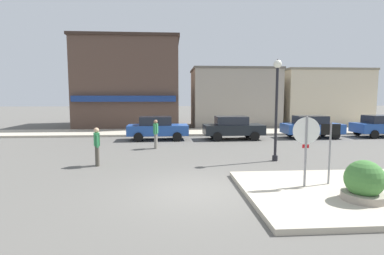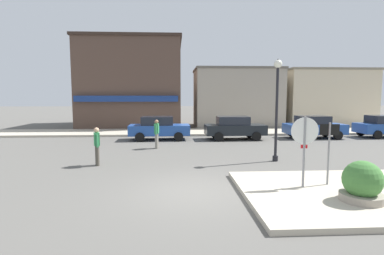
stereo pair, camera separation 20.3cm
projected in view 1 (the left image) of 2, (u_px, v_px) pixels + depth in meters
The scene contains 16 objects.
ground_plane at pixel (198, 191), 9.17m from camera, with size 160.00×160.00×0.00m, color #5B5954.
sidewalk_corner at pixel (353, 193), 8.82m from camera, with size 6.40×4.80×0.15m, color #B7AD99.
kerb_far at pixel (181, 132), 23.74m from camera, with size 80.00×4.00×0.15m, color #B7AD99.
stop_sign at pixel (306, 142), 9.07m from camera, with size 0.82×0.11×2.30m.
one_way_sign at pixel (330, 147), 9.33m from camera, with size 0.60×0.08×2.10m.
planter at pixel (364, 185), 7.94m from camera, with size 1.10×1.10×1.23m.
lamp_post at pixel (277, 95), 13.21m from camera, with size 0.36×0.36×4.54m.
parked_car_nearest at pixel (157, 128), 19.97m from camera, with size 4.04×1.96×1.56m.
parked_car_second at pixel (233, 127), 20.19m from camera, with size 4.04×1.96×1.56m.
parked_car_third at pixel (312, 126), 20.82m from camera, with size 4.01×1.89×1.56m.
parked_car_fourth at pixel (381, 126), 21.39m from camera, with size 4.09×2.05×1.56m.
pedestrian_crossing_near at pixel (97, 145), 12.47m from camera, with size 0.32×0.55×1.61m.
pedestrian_crossing_far at pixel (156, 133), 16.61m from camera, with size 0.26×0.56×1.61m.
building_corner_shop at pixel (131, 84), 29.57m from camera, with size 9.35×9.79×8.15m.
building_storefront_left_near at pixel (233, 98), 28.76m from camera, with size 8.00×5.61×5.49m.
building_storefront_left_mid at pixel (320, 98), 29.57m from camera, with size 8.31×5.23×5.47m.
Camera 1 is at (-0.82, -8.88, 2.90)m, focal length 28.00 mm.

